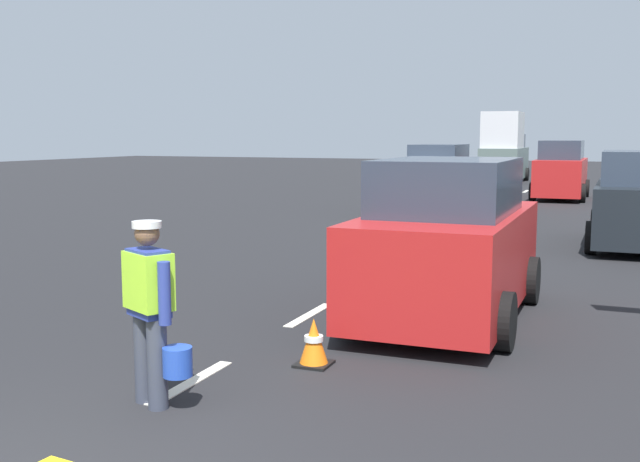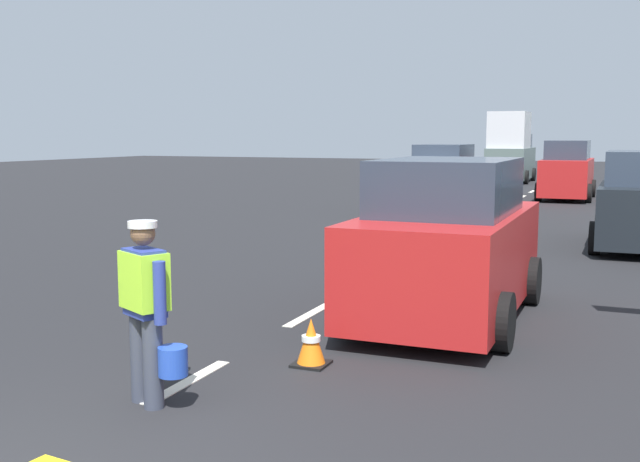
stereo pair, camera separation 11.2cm
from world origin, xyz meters
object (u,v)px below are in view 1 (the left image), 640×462
(traffic_cone_near, at_px, (314,342))
(delivery_truck, at_px, (504,151))
(car_oncoming_second, at_px, (438,181))
(car_parked_far, at_px, (640,203))
(car_outgoing_ahead, at_px, (448,245))
(road_worker, at_px, (151,304))
(car_outgoing_far, at_px, (561,172))

(traffic_cone_near, relative_size, delivery_truck, 0.11)
(car_oncoming_second, distance_m, car_parked_far, 7.90)
(delivery_truck, bearing_deg, car_outgoing_ahead, -83.02)
(delivery_truck, bearing_deg, traffic_cone_near, -85.07)
(road_worker, xyz_separation_m, car_parked_far, (4.18, 11.91, 0.03))
(traffic_cone_near, xyz_separation_m, car_oncoming_second, (-2.36, 15.79, 0.73))
(delivery_truck, xyz_separation_m, car_outgoing_far, (3.52, -9.48, -0.59))
(car_oncoming_second, relative_size, car_outgoing_ahead, 0.96)
(car_parked_far, bearing_deg, car_outgoing_ahead, -107.64)
(car_outgoing_ahead, bearing_deg, traffic_cone_near, -108.27)
(car_outgoing_ahead, bearing_deg, car_parked_far, 72.36)
(road_worker, xyz_separation_m, car_outgoing_far, (1.63, 24.28, 0.09))
(traffic_cone_near, relative_size, car_outgoing_ahead, 0.12)
(traffic_cone_near, bearing_deg, road_worker, -118.49)
(car_oncoming_second, xyz_separation_m, car_parked_far, (5.66, -5.52, -0.02))
(car_parked_far, bearing_deg, car_outgoing_far, 101.65)
(road_worker, bearing_deg, car_oncoming_second, 94.84)
(delivery_truck, height_order, car_outgoing_ahead, delivery_truck)
(traffic_cone_near, height_order, car_outgoing_ahead, car_outgoing_ahead)
(car_parked_far, xyz_separation_m, car_outgoing_ahead, (-2.45, -7.70, 0.02))
(road_worker, height_order, car_outgoing_far, car_outgoing_far)
(traffic_cone_near, distance_m, car_outgoing_ahead, 2.81)
(traffic_cone_near, xyz_separation_m, car_outgoing_far, (0.75, 22.65, 0.77))
(car_parked_far, distance_m, car_outgoing_ahead, 8.08)
(traffic_cone_near, xyz_separation_m, delivery_truck, (-2.77, 32.12, 1.36))
(car_parked_far, bearing_deg, traffic_cone_near, -107.80)
(traffic_cone_near, distance_m, car_parked_far, 10.82)
(car_parked_far, xyz_separation_m, car_outgoing_far, (-2.55, 12.37, 0.06))
(delivery_truck, bearing_deg, car_parked_far, -74.47)
(car_outgoing_far, bearing_deg, car_oncoming_second, -114.40)
(car_parked_far, height_order, car_outgoing_far, car_outgoing_far)
(car_oncoming_second, xyz_separation_m, car_outgoing_far, (3.11, 6.85, 0.04))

